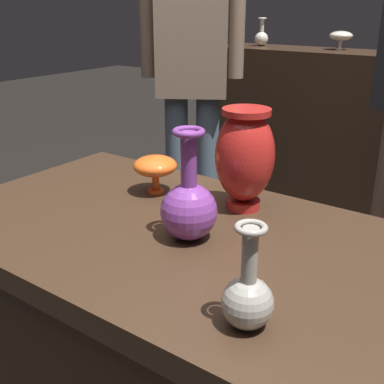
% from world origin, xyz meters
% --- Properties ---
extents(display_plinth, '(1.20, 0.64, 0.80)m').
position_xyz_m(display_plinth, '(0.00, 0.00, 0.40)').
color(display_plinth, '#382619').
rests_on(display_plinth, ground_plane).
extents(vase_centerpiece, '(0.12, 0.12, 0.23)m').
position_xyz_m(vase_centerpiece, '(0.00, -0.02, 0.87)').
color(vase_centerpiece, '#7A388E').
rests_on(vase_centerpiece, display_plinth).
extents(vase_tall_behind, '(0.11, 0.11, 0.10)m').
position_xyz_m(vase_tall_behind, '(-0.22, 0.14, 0.87)').
color(vase_tall_behind, '#E55B1E').
rests_on(vase_tall_behind, display_plinth).
extents(vase_left_accent, '(0.14, 0.14, 0.24)m').
position_xyz_m(vase_left_accent, '(0.01, 0.19, 0.93)').
color(vase_left_accent, red).
rests_on(vase_left_accent, display_plinth).
extents(vase_right_accent, '(0.08, 0.08, 0.17)m').
position_xyz_m(vase_right_accent, '(0.24, -0.20, 0.85)').
color(vase_right_accent, gray).
rests_on(vase_right_accent, display_plinth).
extents(shelf_vase_far_left, '(0.09, 0.09, 0.18)m').
position_xyz_m(shelf_vase_far_left, '(-1.04, 2.22, 1.05)').
color(shelf_vase_far_left, silver).
rests_on(shelf_vase_far_left, back_display_shelf).
extents(shelf_vase_left, '(0.14, 0.14, 0.11)m').
position_xyz_m(shelf_vase_left, '(-0.52, 2.26, 1.07)').
color(shelf_vase_left, silver).
rests_on(shelf_vase_left, back_display_shelf).
extents(visitor_near_left, '(0.41, 0.32, 1.72)m').
position_xyz_m(visitor_near_left, '(-0.79, 1.09, 1.02)').
color(visitor_near_left, slate).
rests_on(visitor_near_left, ground_plane).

